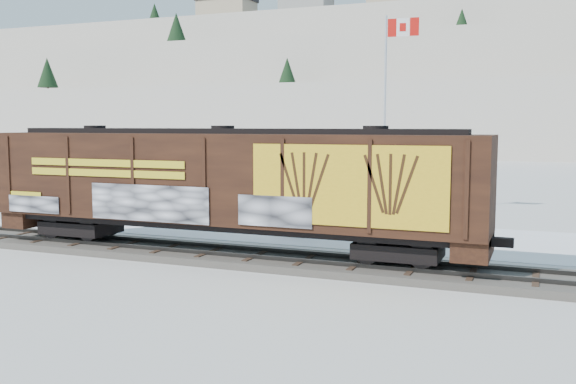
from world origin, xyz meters
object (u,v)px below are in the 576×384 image
at_px(hopper_railcar, 223,182).
at_px(car_dark, 393,219).
at_px(flagpole, 386,143).
at_px(car_white, 269,214).
at_px(car_silver, 263,216).

relative_size(hopper_railcar, car_dark, 4.46).
distance_m(flagpole, car_white, 9.18).
xyz_separation_m(hopper_railcar, car_dark, (4.89, 8.41, -2.36)).
bearing_deg(car_white, flagpole, -15.80).
bearing_deg(car_dark, car_white, 114.20).
relative_size(car_silver, car_white, 0.81).
height_order(hopper_railcar, car_dark, hopper_railcar).
relative_size(car_white, car_dark, 1.10).
bearing_deg(flagpole, car_dark, -73.12).
relative_size(hopper_railcar, car_white, 4.05).
distance_m(car_white, car_dark, 6.09).
height_order(flagpole, car_silver, flagpole).
relative_size(flagpole, car_silver, 2.82).
distance_m(hopper_railcar, car_dark, 10.01).
bearing_deg(car_silver, hopper_railcar, -168.20).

